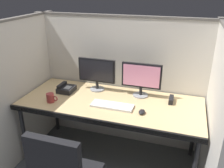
# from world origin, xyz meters

# --- Properties ---
(cubicle_partition_rear) EXTENTS (2.21, 0.06, 1.57)m
(cubicle_partition_rear) POSITION_xyz_m (0.00, 0.74, 0.79)
(cubicle_partition_rear) COLOR beige
(cubicle_partition_rear) RESTS_ON ground
(cubicle_partition_left) EXTENTS (0.06, 1.41, 1.57)m
(cubicle_partition_left) POSITION_xyz_m (-0.99, 0.20, 0.79)
(cubicle_partition_left) COLOR beige
(cubicle_partition_left) RESTS_ON ground
(cubicle_partition_right) EXTENTS (0.06, 1.41, 1.57)m
(cubicle_partition_right) POSITION_xyz_m (0.99, 0.20, 0.79)
(cubicle_partition_right) COLOR beige
(cubicle_partition_right) RESTS_ON ground
(desk) EXTENTS (1.90, 0.80, 0.74)m
(desk) POSITION_xyz_m (0.00, 0.29, 0.69)
(desk) COLOR tan
(desk) RESTS_ON ground
(monitor_left) EXTENTS (0.43, 0.17, 0.37)m
(monitor_left) POSITION_xyz_m (-0.24, 0.54, 0.96)
(monitor_left) COLOR gray
(monitor_left) RESTS_ON desk
(monitor_right) EXTENTS (0.43, 0.17, 0.37)m
(monitor_right) POSITION_xyz_m (0.27, 0.53, 0.96)
(monitor_right) COLOR gray
(monitor_right) RESTS_ON desk
(keyboard_main) EXTENTS (0.43, 0.15, 0.02)m
(keyboard_main) POSITION_xyz_m (0.05, 0.20, 0.75)
(keyboard_main) COLOR silver
(keyboard_main) RESTS_ON desk
(computer_mouse) EXTENTS (0.06, 0.10, 0.04)m
(computer_mouse) POSITION_xyz_m (0.36, 0.15, 0.76)
(computer_mouse) COLOR black
(computer_mouse) RESTS_ON desk
(desk_phone) EXTENTS (0.17, 0.19, 0.09)m
(desk_phone) POSITION_xyz_m (-0.57, 0.39, 0.77)
(desk_phone) COLOR black
(desk_phone) RESTS_ON desk
(coffee_mug) EXTENTS (0.13, 0.08, 0.09)m
(coffee_mug) POSITION_xyz_m (-0.59, 0.10, 0.79)
(coffee_mug) COLOR #993333
(coffee_mug) RESTS_ON desk
(red_stapler) EXTENTS (0.04, 0.15, 0.06)m
(red_stapler) POSITION_xyz_m (0.61, 0.48, 0.77)
(red_stapler) COLOR black
(red_stapler) RESTS_ON desk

